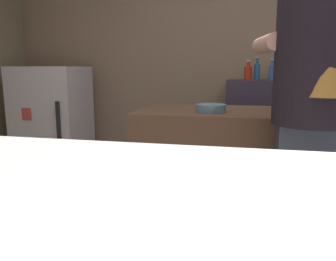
{
  "coord_description": "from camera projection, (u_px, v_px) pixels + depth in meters",
  "views": [
    {
      "loc": [
        -0.09,
        -1.38,
        1.17
      ],
      "look_at": [
        -0.23,
        -0.75,
        1.05
      ],
      "focal_mm": 36.17,
      "sensor_mm": 36.0,
      "label": 1
    }
  ],
  "objects": [
    {
      "name": "wall_back",
      "position": [
        254.0,
        50.0,
        3.38
      ],
      "size": [
        5.2,
        0.1,
        2.7
      ],
      "primitive_type": "cube",
      "color": "#977C61",
      "rests_on": "ground"
    },
    {
      "name": "prep_counter",
      "position": [
        317.0,
        192.0,
        1.96
      ],
      "size": [
        2.1,
        0.6,
        0.92
      ],
      "primitive_type": "cube",
      "color": "brown",
      "rests_on": "ground"
    },
    {
      "name": "back_shelf",
      "position": [
        273.0,
        136.0,
        3.22
      ],
      "size": [
        0.9,
        0.36,
        1.06
      ],
      "primitive_type": "cube",
      "color": "#3B3343",
      "rests_on": "ground"
    },
    {
      "name": "mini_fridge",
      "position": [
        53.0,
        124.0,
        3.51
      ],
      "size": [
        0.68,
        0.58,
        1.18
      ],
      "color": "silver",
      "rests_on": "ground"
    },
    {
      "name": "bartender",
      "position": [
        313.0,
        110.0,
        1.46
      ],
      "size": [
        0.47,
        0.54,
        1.7
      ],
      "rotation": [
        0.0,
        0.0,
        1.74
      ],
      "color": "#2F3542",
      "rests_on": "ground"
    },
    {
      "name": "mixing_bowl",
      "position": [
        211.0,
        108.0,
        1.9
      ],
      "size": [
        0.17,
        0.17,
        0.05
      ],
      "primitive_type": "cylinder",
      "color": "slate",
      "rests_on": "prep_counter"
    },
    {
      "name": "bottle_soy",
      "position": [
        248.0,
        72.0,
        3.13
      ],
      "size": [
        0.07,
        0.07,
        0.18
      ],
      "color": "red",
      "rests_on": "back_shelf"
    },
    {
      "name": "bottle_vinegar",
      "position": [
        257.0,
        71.0,
        3.16
      ],
      "size": [
        0.06,
        0.06,
        0.21
      ],
      "color": "#295F91",
      "rests_on": "back_shelf"
    },
    {
      "name": "bottle_olive_oil",
      "position": [
        272.0,
        72.0,
        3.14
      ],
      "size": [
        0.05,
        0.05,
        0.19
      ],
      "color": "#395C9F",
      "rests_on": "back_shelf"
    },
    {
      "name": "bottle_hot_sauce",
      "position": [
        296.0,
        72.0,
        3.15
      ],
      "size": [
        0.06,
        0.06,
        0.18
      ],
      "color": "#518739",
      "rests_on": "back_shelf"
    }
  ]
}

